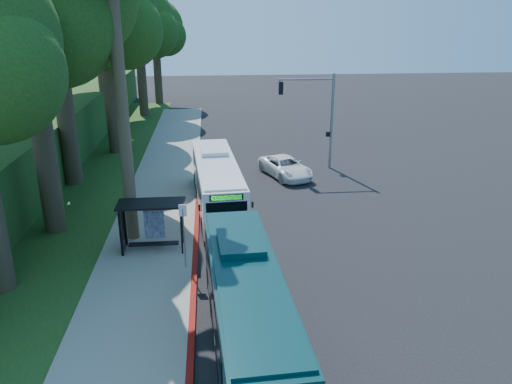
{
  "coord_description": "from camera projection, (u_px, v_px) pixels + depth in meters",
  "views": [
    {
      "loc": [
        -4.09,
        -25.43,
        11.04
      ],
      "look_at": [
        -1.62,
        1.0,
        1.48
      ],
      "focal_mm": 35.0,
      "sensor_mm": 36.0,
      "label": 1
    }
  ],
  "objects": [
    {
      "name": "ground",
      "position": [
        286.0,
        222.0,
        27.92
      ],
      "size": [
        140.0,
        140.0,
        0.0
      ],
      "primitive_type": "plane",
      "color": "black",
      "rests_on": "ground"
    },
    {
      "name": "tree_3",
      "position": [
        98.0,
        2.0,
        45.11
      ],
      "size": [
        10.08,
        9.6,
        17.28
      ],
      "color": "#382B1E",
      "rests_on": "ground"
    },
    {
      "name": "traffic_signal_pole",
      "position": [
        319.0,
        110.0,
        36.12
      ],
      "size": [
        4.1,
        0.3,
        7.0
      ],
      "color": "gray",
      "rests_on": "ground"
    },
    {
      "name": "stop_sign_pole",
      "position": [
        184.0,
        228.0,
        22.06
      ],
      "size": [
        0.35,
        0.06,
        3.17
      ],
      "color": "gray",
      "rests_on": "ground"
    },
    {
      "name": "white_bus",
      "position": [
        217.0,
        183.0,
        29.46
      ],
      "size": [
        3.08,
        10.99,
        3.23
      ],
      "rotation": [
        0.0,
        0.0,
        0.07
      ],
      "color": "silver",
      "rests_on": "ground"
    },
    {
      "name": "bus_shelter",
      "position": [
        147.0,
        216.0,
        24.0
      ],
      "size": [
        3.2,
        1.51,
        2.55
      ],
      "color": "black",
      "rests_on": "ground"
    },
    {
      "name": "grass_verge",
      "position": [
        71.0,
        198.0,
        31.46
      ],
      "size": [
        8.0,
        70.0,
        0.06
      ],
      "primitive_type": "cube",
      "color": "#234719",
      "rests_on": "ground"
    },
    {
      "name": "tree_0",
      "position": [
        26.0,
        9.0,
        23.02
      ],
      "size": [
        8.4,
        8.0,
        15.7
      ],
      "color": "#382B1E",
      "rests_on": "ground"
    },
    {
      "name": "tree_5",
      "position": [
        156.0,
        31.0,
        61.43
      ],
      "size": [
        7.35,
        7.0,
        12.86
      ],
      "color": "#382B1E",
      "rests_on": "ground"
    },
    {
      "name": "tree_2",
      "position": [
        105.0,
        20.0,
        38.3
      ],
      "size": [
        8.82,
        8.4,
        15.12
      ],
      "color": "#382B1E",
      "rests_on": "ground"
    },
    {
      "name": "pickup",
      "position": [
        286.0,
        167.0,
        35.47
      ],
      "size": [
        3.84,
        5.51,
        1.4
      ],
      "primitive_type": "imported",
      "rotation": [
        0.0,
        0.0,
        0.34
      ],
      "color": "white",
      "rests_on": "ground"
    },
    {
      "name": "tree_4",
      "position": [
        139.0,
        26.0,
        53.59
      ],
      "size": [
        8.4,
        8.0,
        14.14
      ],
      "color": "#382B1E",
      "rests_on": "ground"
    },
    {
      "name": "sidewalk",
      "position": [
        154.0,
        226.0,
        27.26
      ],
      "size": [
        4.5,
        70.0,
        0.12
      ],
      "primitive_type": "cube",
      "color": "gray",
      "rests_on": "ground"
    },
    {
      "name": "teal_bus",
      "position": [
        247.0,
        304.0,
        17.14
      ],
      "size": [
        2.92,
        11.03,
        3.26
      ],
      "rotation": [
        0.0,
        0.0,
        0.05
      ],
      "color": "#093033",
      "rests_on": "ground"
    },
    {
      "name": "red_curb",
      "position": [
        195.0,
        258.0,
        23.72
      ],
      "size": [
        0.25,
        30.0,
        0.13
      ],
      "primitive_type": "cube",
      "color": "maroon",
      "rests_on": "ground"
    }
  ]
}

